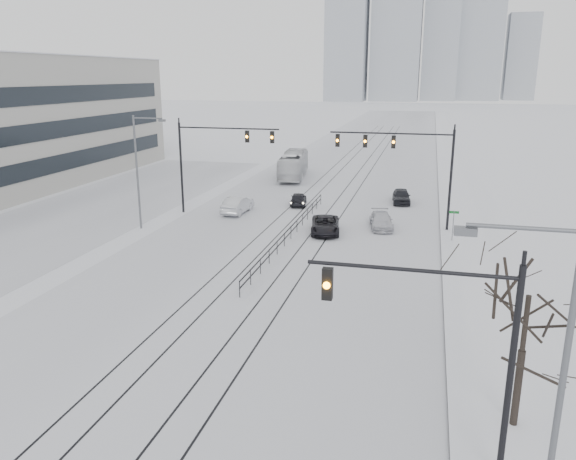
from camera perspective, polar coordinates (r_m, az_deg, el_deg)
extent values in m
cube|color=silver|center=(71.28, 6.08, 5.73)|extent=(22.00, 260.00, 0.02)
cube|color=silver|center=(70.71, 17.01, 5.12)|extent=(5.00, 260.00, 0.16)
cube|color=gray|center=(70.62, 15.02, 5.24)|extent=(0.10, 260.00, 0.12)
cube|color=silver|center=(54.89, -19.11, 2.02)|extent=(14.00, 60.00, 0.03)
cube|color=black|center=(52.47, 0.14, 2.31)|extent=(0.10, 180.00, 0.01)
cube|color=black|center=(52.16, 1.64, 2.22)|extent=(0.10, 180.00, 0.01)
cube|color=black|center=(51.72, 4.23, 2.07)|extent=(0.10, 180.00, 0.01)
cube|color=black|center=(51.51, 5.77, 1.97)|extent=(0.10, 180.00, 0.01)
cube|color=black|center=(58.58, -26.38, 9.02)|extent=(0.08, 58.00, 12.00)
cube|color=#969CA5|center=(272.93, 5.99, 18.68)|extent=(18.00, 18.00, 55.00)
cube|color=#969CA5|center=(279.18, 11.06, 20.17)|extent=(22.00, 22.00, 72.00)
cube|color=#969CA5|center=(285.85, 15.22, 17.40)|extent=(16.00, 16.00, 48.00)
cube|color=#969CA5|center=(294.97, 19.00, 18.60)|extent=(20.00, 20.00, 64.00)
cube|color=#969CA5|center=(304.38, 22.57, 15.88)|extent=(14.00, 14.00, 40.00)
cylinder|color=black|center=(17.96, 21.61, -13.94)|extent=(0.20, 0.20, 7.00)
cylinder|color=black|center=(16.50, 12.32, -3.98)|extent=(6.00, 0.12, 0.12)
cube|color=black|center=(16.94, 4.03, -5.48)|extent=(0.32, 0.24, 1.00)
sphere|color=orange|center=(16.81, 3.94, -5.64)|extent=(0.22, 0.22, 0.22)
cylinder|color=black|center=(45.34, 16.18, 4.72)|extent=(0.20, 0.20, 8.00)
cylinder|color=black|center=(44.90, 10.39, 9.63)|extent=(9.50, 0.12, 0.12)
cube|color=black|center=(45.43, 5.06, 9.06)|extent=(0.32, 0.24, 1.00)
sphere|color=orange|center=(45.29, 5.04, 9.04)|extent=(0.22, 0.22, 0.22)
cube|color=black|center=(45.14, 7.85, 8.93)|extent=(0.32, 0.24, 1.00)
sphere|color=orange|center=(45.00, 7.83, 8.92)|extent=(0.22, 0.22, 0.22)
cube|color=black|center=(44.95, 10.67, 8.79)|extent=(0.32, 0.24, 1.00)
sphere|color=orange|center=(44.82, 10.66, 8.77)|extent=(0.22, 0.22, 0.22)
cylinder|color=black|center=(50.90, -10.79, 6.19)|extent=(0.20, 0.20, 8.00)
cylinder|color=black|center=(48.74, -6.11, 10.24)|extent=(9.00, 0.12, 0.12)
cube|color=black|center=(47.62, -1.62, 9.41)|extent=(0.32, 0.24, 1.00)
sphere|color=orange|center=(47.48, -1.66, 9.39)|extent=(0.22, 0.22, 0.22)
cube|color=black|center=(48.25, -4.17, 9.45)|extent=(0.32, 0.24, 1.00)
sphere|color=orange|center=(48.12, -4.22, 9.44)|extent=(0.22, 0.22, 0.22)
cylinder|color=#595B60|center=(15.03, 25.77, -16.16)|extent=(0.16, 0.16, 9.00)
cylinder|color=#595B60|center=(13.16, 22.85, 0.17)|extent=(2.40, 0.10, 0.10)
cube|color=#595B60|center=(13.06, 17.59, -0.12)|extent=(0.50, 0.25, 0.18)
cylinder|color=#595B60|center=(46.00, -15.07, 5.58)|extent=(0.16, 0.16, 9.00)
cylinder|color=#595B60|center=(44.92, -14.09, 10.96)|extent=(2.40, 0.10, 0.10)
cube|color=#595B60|center=(44.38, -12.69, 10.80)|extent=(0.50, 0.25, 0.18)
cylinder|color=black|center=(21.64, 22.27, -14.81)|extent=(0.26, 0.26, 3.00)
cylinder|color=black|center=(20.64, 22.91, -9.37)|extent=(0.18, 0.18, 2.50)
cube|color=black|center=(42.23, 0.30, 0.33)|extent=(0.06, 24.00, 0.06)
cube|color=black|center=(42.33, 0.30, -0.19)|extent=(0.06, 24.00, 0.06)
cylinder|color=#595B60|center=(43.02, 16.41, 0.32)|extent=(0.06, 0.06, 2.40)
cube|color=#0C4C19|center=(42.76, 16.52, 1.74)|extent=(0.70, 0.04, 0.18)
imported|color=black|center=(53.29, 1.07, 3.17)|extent=(2.03, 3.81, 1.23)
imported|color=silver|center=(50.47, -5.15, 2.55)|extent=(1.76, 4.58, 1.49)
imported|color=black|center=(43.97, 3.81, 0.50)|extent=(2.92, 4.96, 1.30)
imported|color=silver|center=(45.90, 9.46, 0.92)|extent=(2.40, 4.44, 1.22)
imported|color=black|center=(55.30, 11.45, 3.38)|extent=(2.01, 4.17, 1.37)
imported|color=silver|center=(67.71, 0.56, 6.60)|extent=(3.92, 11.21, 3.06)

